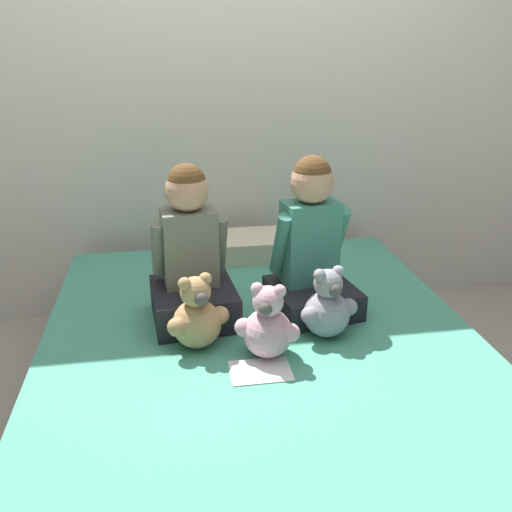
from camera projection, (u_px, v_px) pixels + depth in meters
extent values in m
plane|color=#B2A899|center=(262.00, 427.00, 2.21)|extent=(14.00, 14.00, 0.00)
cube|color=silver|center=(225.00, 84.00, 2.78)|extent=(8.00, 0.06, 2.50)
cube|color=#473828|center=(262.00, 410.00, 2.17)|extent=(1.68, 2.04, 0.17)
cube|color=white|center=(262.00, 370.00, 2.10)|extent=(1.65, 1.99, 0.21)
cube|color=#4CA384|center=(263.00, 343.00, 2.06)|extent=(1.66, 2.02, 0.03)
cube|color=black|center=(194.00, 303.00, 2.17)|extent=(0.35, 0.37, 0.14)
cube|color=slate|center=(190.00, 247.00, 2.14)|extent=(0.22, 0.17, 0.31)
sphere|color=tan|center=(187.00, 190.00, 2.05)|extent=(0.17, 0.17, 0.17)
sphere|color=brown|center=(186.00, 183.00, 2.04)|extent=(0.15, 0.15, 0.15)
cylinder|color=slate|center=(159.00, 248.00, 2.10)|extent=(0.07, 0.14, 0.25)
cylinder|color=slate|center=(220.00, 242.00, 2.16)|extent=(0.07, 0.14, 0.25)
cube|color=black|center=(312.00, 298.00, 2.25)|extent=(0.38, 0.38, 0.11)
cube|color=#3D8470|center=(309.00, 243.00, 2.21)|extent=(0.24, 0.17, 0.35)
sphere|color=tan|center=(312.00, 182.00, 2.12)|extent=(0.17, 0.17, 0.17)
sphere|color=brown|center=(312.00, 175.00, 2.10)|extent=(0.15, 0.15, 0.15)
cylinder|color=#3D8470|center=(281.00, 244.00, 2.17)|extent=(0.08, 0.15, 0.28)
cylinder|color=#3D8470|center=(337.00, 237.00, 2.25)|extent=(0.08, 0.15, 0.28)
sphere|color=tan|center=(197.00, 324.00, 1.98)|extent=(0.18, 0.18, 0.18)
sphere|color=tan|center=(196.00, 292.00, 1.93)|extent=(0.11, 0.11, 0.11)
sphere|color=#4C4742|center=(201.00, 299.00, 1.89)|extent=(0.05, 0.05, 0.05)
sphere|color=tan|center=(184.00, 284.00, 1.89)|extent=(0.05, 0.05, 0.05)
sphere|color=tan|center=(205.00, 279.00, 1.93)|extent=(0.05, 0.05, 0.05)
sphere|color=tan|center=(177.00, 327.00, 1.91)|extent=(0.07, 0.07, 0.07)
sphere|color=tan|center=(220.00, 315.00, 1.99)|extent=(0.07, 0.07, 0.07)
sphere|color=#939399|center=(327.00, 314.00, 2.05)|extent=(0.18, 0.18, 0.18)
sphere|color=#939399|center=(328.00, 284.00, 2.00)|extent=(0.11, 0.11, 0.11)
sphere|color=#4C4742|center=(335.00, 290.00, 1.97)|extent=(0.05, 0.05, 0.05)
sphere|color=#939399|center=(320.00, 275.00, 1.97)|extent=(0.05, 0.05, 0.05)
sphere|color=#939399|center=(338.00, 271.00, 2.00)|extent=(0.05, 0.05, 0.05)
sphere|color=#939399|center=(310.00, 315.00, 2.00)|extent=(0.07, 0.07, 0.07)
sphere|color=#939399|center=(348.00, 307.00, 2.06)|extent=(0.07, 0.07, 0.07)
sphere|color=#DBA3B2|center=(268.00, 333.00, 1.92)|extent=(0.18, 0.18, 0.18)
sphere|color=#DBA3B2|center=(268.00, 301.00, 1.87)|extent=(0.11, 0.11, 0.11)
sphere|color=#4C4742|center=(265.00, 309.00, 1.83)|extent=(0.05, 0.05, 0.05)
sphere|color=#DBA3B2|center=(257.00, 289.00, 1.87)|extent=(0.05, 0.05, 0.05)
sphere|color=#DBA3B2|center=(280.00, 291.00, 1.85)|extent=(0.05, 0.05, 0.05)
sphere|color=#DBA3B2|center=(244.00, 327.00, 1.91)|extent=(0.07, 0.07, 0.07)
sphere|color=#DBA3B2|center=(291.00, 333.00, 1.88)|extent=(0.07, 0.07, 0.07)
cube|color=beige|center=(235.00, 247.00, 2.80)|extent=(0.49, 0.29, 0.11)
cube|color=white|center=(260.00, 371.00, 1.86)|extent=(0.21, 0.15, 0.00)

